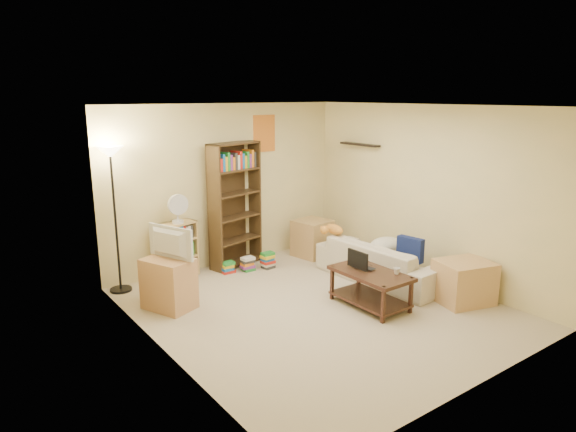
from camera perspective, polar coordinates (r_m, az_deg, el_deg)
The scene contains 19 objects.
room at distance 6.14m, azimuth 3.42°, elevation 3.90°, with size 4.50×4.54×2.52m.
sofa at distance 7.54m, azimuth 10.32°, elevation -4.95°, with size 0.88×2.00×0.57m, color beige.
navy_pillow at distance 7.29m, azimuth 13.43°, elevation -3.62°, with size 0.38×0.11×0.34m, color navy.
cream_blanket at distance 7.62m, azimuth 10.80°, elevation -3.19°, with size 0.53×0.38×0.23m, color beige.
tabby_cat at distance 7.75m, azimuth 4.97°, elevation -1.49°, with size 0.45×0.18×0.16m.
coffee_table at distance 6.62m, azimuth 9.14°, elevation -7.41°, with size 0.58×1.03×0.46m.
laptop at distance 6.70m, azimuth 8.63°, elevation -5.61°, with size 0.25×0.33×0.02m, color black.
laptop_screen at distance 6.56m, azimuth 7.75°, elevation -4.84°, with size 0.01×0.34×0.23m, color white.
mug at distance 6.53m, azimuth 11.99°, elevation -6.00°, with size 0.10×0.10×0.08m, color silver.
tv_remote at distance 6.87m, azimuth 7.81°, elevation -5.11°, with size 0.06×0.18×0.02m, color black.
tv_stand at distance 6.64m, azimuth -13.11°, elevation -7.33°, with size 0.43×0.60×0.65m, color tan.
television at distance 6.47m, azimuth -13.35°, elevation -2.98°, with size 0.35×0.69×0.40m, color black.
tall_bookshelf at distance 7.92m, azimuth -5.90°, elevation 1.57°, with size 0.91×0.48×1.93m.
short_bookshelf at distance 7.63m, azimuth -12.34°, elevation -3.83°, with size 0.69×0.41×0.83m.
desk_fan at distance 7.45m, azimuth -12.13°, elevation 0.92°, with size 0.29×0.17×0.43m.
floor_lamp at distance 7.09m, azimuth -18.97°, elevation 4.13°, with size 0.34×0.34×1.98m.
side_table at distance 8.54m, azimuth 2.70°, elevation -2.46°, with size 0.53×0.53×0.60m, color tan.
end_cabinet at distance 7.04m, azimuth 18.96°, elevation -6.94°, with size 0.66×0.55×0.55m, color tan.
book_stacks at distance 7.90m, azimuth -4.22°, elevation -5.28°, with size 0.82×0.34×0.25m.
Camera 1 is at (-3.87, -4.65, 2.64)m, focal length 32.00 mm.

